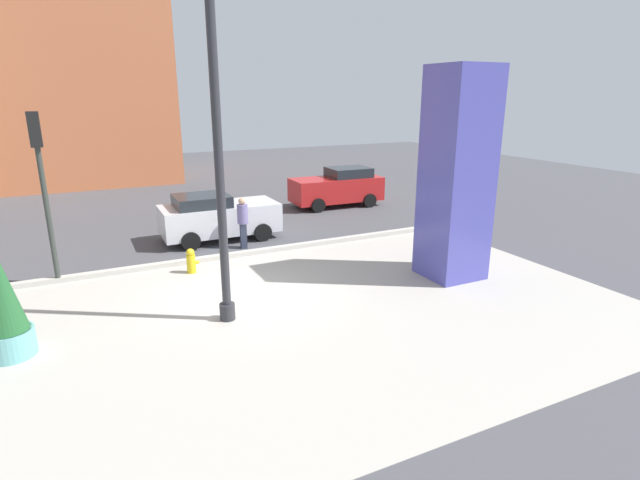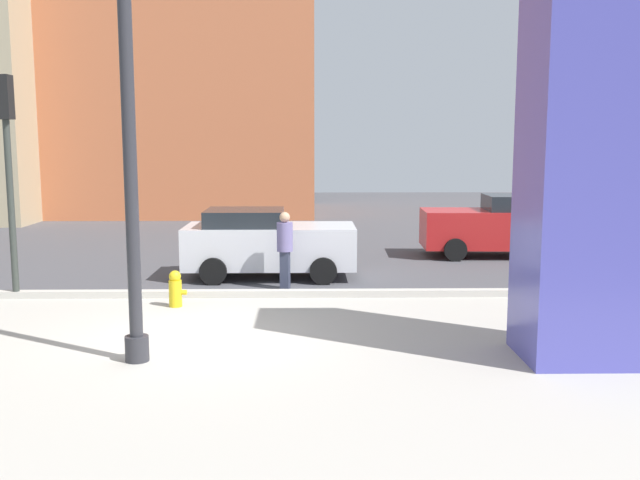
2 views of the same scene
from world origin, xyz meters
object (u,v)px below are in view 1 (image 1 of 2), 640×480
car_intersection (338,187)px  pedestrian_crossing (243,220)px  traffic_light_far_side (41,171)px  fire_hydrant (191,261)px  potted_plant_curbside (3,306)px  art_pillar_blue (457,176)px  car_far_lane (218,216)px  lamp_post (219,164)px

car_intersection → pedestrian_crossing: (-6.06, -4.49, 0.09)m
traffic_light_far_side → fire_hydrant: bearing=-13.2°
potted_plant_curbside → traffic_light_far_side: bearing=79.2°
art_pillar_blue → car_intersection: (1.49, 9.72, -2.03)m
car_intersection → car_far_lane: bearing=-155.0°
traffic_light_far_side → pedestrian_crossing: (5.69, 0.89, -2.17)m
art_pillar_blue → fire_hydrant: (-6.72, 3.51, -2.56)m
fire_hydrant → art_pillar_blue: bearing=-27.6°
lamp_post → potted_plant_curbside: bearing=176.4°
art_pillar_blue → fire_hydrant: bearing=152.4°
art_pillar_blue → car_intersection: size_ratio=1.36×
art_pillar_blue → potted_plant_curbside: art_pillar_blue is taller
potted_plant_curbside → pedestrian_crossing: potted_plant_curbside is taller
lamp_post → art_pillar_blue: bearing=0.5°
lamp_post → car_intersection: (8.14, 9.78, -2.76)m
lamp_post → car_far_lane: lamp_post is taller
lamp_post → car_intersection: bearing=50.2°
lamp_post → potted_plant_curbside: lamp_post is taller
art_pillar_blue → pedestrian_crossing: bearing=131.1°
fire_hydrant → traffic_light_far_side: traffic_light_far_side is taller
art_pillar_blue → pedestrian_crossing: art_pillar_blue is taller
traffic_light_far_side → car_far_lane: traffic_light_far_side is taller
lamp_post → fire_hydrant: (-0.07, 3.56, -3.29)m
art_pillar_blue → traffic_light_far_side: 11.14m
traffic_light_far_side → car_intersection: 13.12m
traffic_light_far_side → potted_plant_curbside: bearing=-100.8°
car_intersection → pedestrian_crossing: car_intersection is taller
lamp_post → traffic_light_far_side: 5.70m
potted_plant_curbside → car_intersection: bearing=37.2°
fire_hydrant → traffic_light_far_side: 4.58m
potted_plant_curbside → car_far_lane: 8.81m
art_pillar_blue → potted_plant_curbside: bearing=178.8°
car_intersection → art_pillar_blue: bearing=-98.7°
fire_hydrant → traffic_light_far_side: size_ratio=0.16×
pedestrian_crossing → potted_plant_curbside: bearing=-142.3°
car_far_lane → pedestrian_crossing: size_ratio=2.36×
potted_plant_curbside → pedestrian_crossing: bearing=37.7°
traffic_light_far_side → car_intersection: size_ratio=1.09×
lamp_post → car_far_lane: size_ratio=1.81×
lamp_post → car_intersection: lamp_post is taller
potted_plant_curbside → car_far_lane: (5.99, 6.45, -0.25)m
lamp_post → fire_hydrant: bearing=91.1°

